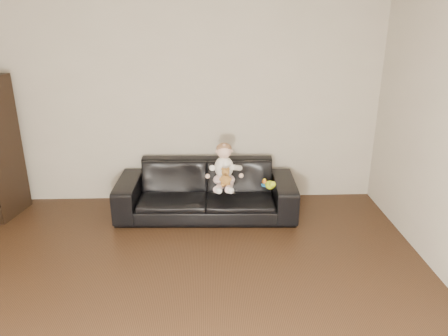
{
  "coord_description": "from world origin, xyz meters",
  "views": [
    {
      "loc": [
        0.31,
        -2.69,
        2.44
      ],
      "look_at": [
        0.49,
        2.15,
        0.64
      ],
      "focal_mm": 35.0,
      "sensor_mm": 36.0,
      "label": 1
    }
  ],
  "objects_px": {
    "sofa": "(206,190)",
    "teddy_bear": "(225,177)",
    "baby": "(224,168)",
    "toy_green": "(270,185)",
    "toy_rattle": "(264,182)",
    "toy_blue_disc": "(266,185)"
  },
  "relations": [
    {
      "from": "sofa",
      "to": "toy_green",
      "type": "bearing_deg",
      "value": -15.45
    },
    {
      "from": "toy_rattle",
      "to": "toy_blue_disc",
      "type": "bearing_deg",
      "value": -76.54
    },
    {
      "from": "teddy_bear",
      "to": "toy_green",
      "type": "bearing_deg",
      "value": 12.9
    },
    {
      "from": "baby",
      "to": "toy_blue_disc",
      "type": "distance_m",
      "value": 0.55
    },
    {
      "from": "baby",
      "to": "toy_green",
      "type": "bearing_deg",
      "value": 4.86
    },
    {
      "from": "toy_green",
      "to": "teddy_bear",
      "type": "bearing_deg",
      "value": -175.52
    },
    {
      "from": "sofa",
      "to": "teddy_bear",
      "type": "bearing_deg",
      "value": -48.94
    },
    {
      "from": "sofa",
      "to": "toy_rattle",
      "type": "bearing_deg",
      "value": -5.24
    },
    {
      "from": "toy_green",
      "to": "toy_blue_disc",
      "type": "relative_size",
      "value": 1.31
    },
    {
      "from": "baby",
      "to": "toy_rattle",
      "type": "distance_m",
      "value": 0.53
    },
    {
      "from": "baby",
      "to": "toy_blue_disc",
      "type": "height_order",
      "value": "baby"
    },
    {
      "from": "sofa",
      "to": "teddy_bear",
      "type": "xyz_separation_m",
      "value": [
        0.22,
        -0.28,
        0.27
      ]
    },
    {
      "from": "teddy_bear",
      "to": "toy_blue_disc",
      "type": "xyz_separation_m",
      "value": [
        0.49,
        0.15,
        -0.17
      ]
    },
    {
      "from": "baby",
      "to": "sofa",
      "type": "bearing_deg",
      "value": 168.4
    },
    {
      "from": "toy_green",
      "to": "baby",
      "type": "bearing_deg",
      "value": 167.54
    },
    {
      "from": "teddy_bear",
      "to": "toy_rattle",
      "type": "bearing_deg",
      "value": 29.84
    },
    {
      "from": "sofa",
      "to": "teddy_bear",
      "type": "distance_m",
      "value": 0.45
    },
    {
      "from": "teddy_bear",
      "to": "toy_blue_disc",
      "type": "distance_m",
      "value": 0.54
    },
    {
      "from": "baby",
      "to": "toy_green",
      "type": "height_order",
      "value": "baby"
    },
    {
      "from": "baby",
      "to": "teddy_bear",
      "type": "bearing_deg",
      "value": -69.09
    },
    {
      "from": "sofa",
      "to": "toy_blue_disc",
      "type": "height_order",
      "value": "sofa"
    },
    {
      "from": "toy_green",
      "to": "toy_blue_disc",
      "type": "bearing_deg",
      "value": 109.24
    }
  ]
}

